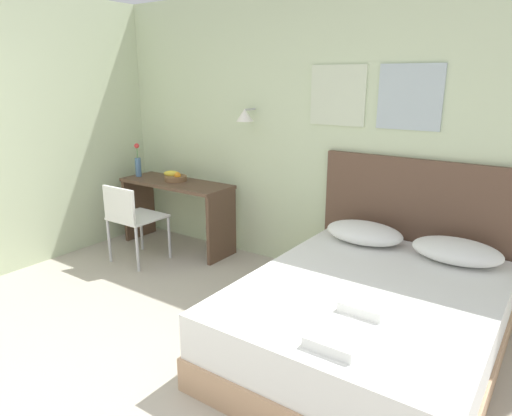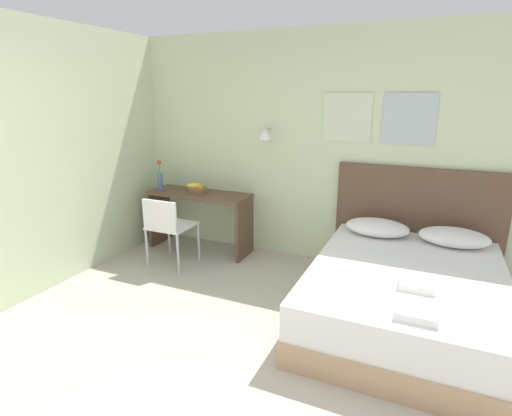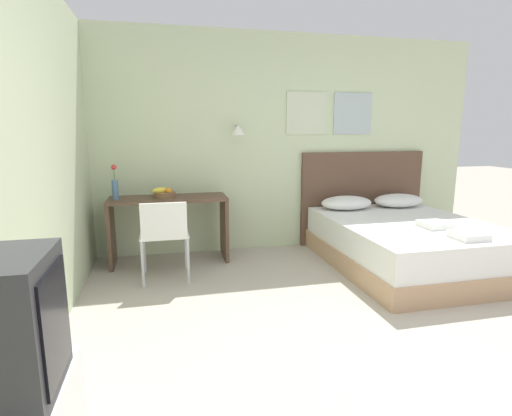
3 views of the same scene
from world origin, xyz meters
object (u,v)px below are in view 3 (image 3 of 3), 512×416
object	(u,v)px
folded_towel_near_foot	(435,225)
bed	(406,244)
pillow_right	(398,200)
headboard	(362,197)
desk_chair	(164,232)
flower_vase	(115,186)
pillow_left	(346,203)
desk	(169,216)
fruit_bowl	(164,193)
folded_towel_mid_bed	(468,236)

from	to	relation	value
folded_towel_near_foot	bed	bearing A→B (deg)	106.88
folded_towel_near_foot	pillow_right	bearing A→B (deg)	75.88
headboard	desk_chair	xyz separation A→B (m)	(-2.60, -0.89, -0.10)
headboard	flower_vase	world-z (taller)	headboard
pillow_right	folded_towel_near_foot	distance (m)	1.11
headboard	pillow_left	xyz separation A→B (m)	(-0.36, -0.29, -0.01)
pillow_right	desk	distance (m)	2.91
bed	fruit_bowl	size ratio (longest dim) A/B	7.60
pillow_right	fruit_bowl	bearing A→B (deg)	179.34
pillow_left	flower_vase	distance (m)	2.75
folded_towel_mid_bed	desk	world-z (taller)	desk
pillow_right	folded_towel_mid_bed	world-z (taller)	pillow_right
folded_towel_mid_bed	flower_vase	world-z (taller)	flower_vase
headboard	fruit_bowl	bearing A→B (deg)	-174.35
flower_vase	desk_chair	bearing A→B (deg)	-48.78
folded_towel_mid_bed	desk	size ratio (longest dim) A/B	0.21
headboard	pillow_left	world-z (taller)	headboard
bed	desk	size ratio (longest dim) A/B	1.58
fruit_bowl	desk_chair	bearing A→B (deg)	-91.50
fruit_bowl	headboard	bearing A→B (deg)	5.65
desk	fruit_bowl	bearing A→B (deg)	143.43
headboard	flower_vase	bearing A→B (deg)	-173.96
desk_chair	fruit_bowl	distance (m)	0.70
headboard	folded_towel_near_foot	distance (m)	1.37
bed	fruit_bowl	world-z (taller)	fruit_bowl
desk_chair	flower_vase	distance (m)	0.85
pillow_right	flower_vase	world-z (taller)	flower_vase
folded_towel_mid_bed	desk	bearing A→B (deg)	150.01
folded_towel_mid_bed	desk	distance (m)	3.07
bed	fruit_bowl	bearing A→B (deg)	162.73
bed	fruit_bowl	distance (m)	2.76
pillow_right	folded_towel_mid_bed	bearing A→B (deg)	-99.44
fruit_bowl	desk	bearing A→B (deg)	-36.57
headboard	folded_towel_near_foot	xyz separation A→B (m)	(0.09, -1.37, -0.06)
bed	folded_towel_mid_bed	bearing A→B (deg)	-81.69
flower_vase	bed	bearing A→B (deg)	-13.30
pillow_right	folded_towel_mid_bed	xyz separation A→B (m)	(-0.25, -1.53, -0.05)
folded_towel_near_foot	headboard	bearing A→B (deg)	93.92
headboard	pillow_right	world-z (taller)	headboard
folded_towel_near_foot	desk_chair	size ratio (longest dim) A/B	0.32
folded_towel_mid_bed	fruit_bowl	distance (m)	3.13
pillow_left	flower_vase	size ratio (longest dim) A/B	1.71
bed	desk_chair	distance (m)	2.62
bed	flower_vase	xyz separation A→B (m)	(-3.10, 0.73, 0.65)
pillow_right	bed	bearing A→B (deg)	-115.37
bed	folded_towel_mid_bed	world-z (taller)	folded_towel_mid_bed
headboard	desk	size ratio (longest dim) A/B	1.32
bed	desk	xyz separation A→B (m)	(-2.54, 0.77, 0.28)
bed	pillow_left	world-z (taller)	pillow_left
bed	flower_vase	size ratio (longest dim) A/B	5.41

